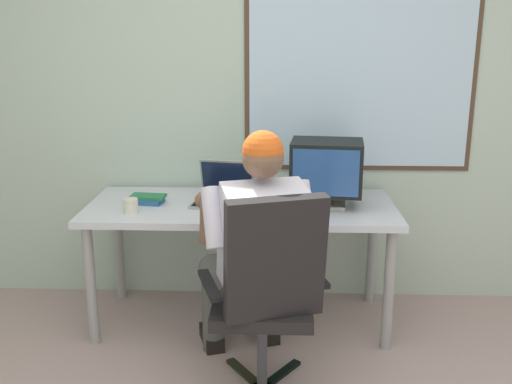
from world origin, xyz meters
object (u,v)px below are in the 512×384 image
(desk, at_px, (241,217))
(book_stack, at_px, (147,199))
(wine_glass, at_px, (272,197))
(coffee_mug, at_px, (131,206))
(crt_monitor, at_px, (326,168))
(laptop, at_px, (224,192))
(office_chair, at_px, (269,288))
(person_seated, at_px, (256,250))

(desk, relative_size, book_stack, 8.00)
(wine_glass, height_order, coffee_mug, wine_glass)
(crt_monitor, height_order, laptop, crt_monitor)
(desk, distance_m, coffee_mug, 0.64)
(desk, height_order, crt_monitor, crt_monitor)
(desk, height_order, office_chair, office_chair)
(person_seated, relative_size, crt_monitor, 3.01)
(book_stack, relative_size, coffee_mug, 2.77)
(book_stack, height_order, coffee_mug, coffee_mug)
(crt_monitor, height_order, wine_glass, crt_monitor)
(crt_monitor, xyz_separation_m, laptop, (-0.59, 0.05, -0.16))
(desk, relative_size, person_seated, 1.38)
(office_chair, bearing_deg, crt_monitor, 68.95)
(crt_monitor, bearing_deg, coffee_mug, -170.72)
(desk, height_order, book_stack, book_stack)
(desk, height_order, wine_glass, wine_glass)
(crt_monitor, distance_m, wine_glass, 0.38)
(office_chair, relative_size, book_stack, 4.73)
(office_chair, relative_size, person_seated, 0.82)
(office_chair, height_order, crt_monitor, crt_monitor)
(office_chair, height_order, book_stack, office_chair)
(person_seated, distance_m, crt_monitor, 0.74)
(coffee_mug, bearing_deg, person_seated, -29.14)
(crt_monitor, relative_size, laptop, 1.15)
(office_chair, height_order, person_seated, person_seated)
(laptop, bearing_deg, crt_monitor, -5.17)
(office_chair, relative_size, crt_monitor, 2.45)
(office_chair, relative_size, coffee_mug, 13.09)
(laptop, xyz_separation_m, book_stack, (-0.45, -0.04, -0.04))
(coffee_mug, bearing_deg, office_chair, -39.51)
(wine_glass, bearing_deg, laptop, 139.43)
(crt_monitor, distance_m, book_stack, 1.06)
(desk, bearing_deg, wine_glass, -47.87)
(wine_glass, relative_size, coffee_mug, 1.88)
(wine_glass, xyz_separation_m, coffee_mug, (-0.78, 0.01, -0.06))
(crt_monitor, bearing_deg, wine_glass, -148.71)
(laptop, relative_size, coffee_mug, 4.64)
(office_chair, relative_size, laptop, 2.82)
(office_chair, height_order, wine_glass, office_chair)
(desk, xyz_separation_m, coffee_mug, (-0.60, -0.19, 0.12))
(person_seated, distance_m, laptop, 0.67)
(person_seated, bearing_deg, crt_monitor, 56.24)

